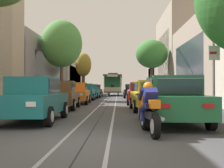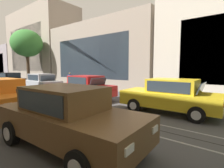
{
  "view_description": "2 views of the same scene",
  "coord_description": "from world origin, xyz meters",
  "px_view_note": "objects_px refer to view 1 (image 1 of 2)",
  "views": [
    {
      "loc": [
        0.74,
        -6.38,
        1.22
      ],
      "look_at": [
        0.12,
        21.79,
        1.55
      ],
      "focal_mm": 46.35,
      "sensor_mm": 36.0,
      "label": 1
    },
    {
      "loc": [
        -5.2,
        6.21,
        2.07
      ],
      "look_at": [
        2.41,
        12.19,
        1.15
      ],
      "focal_mm": 26.63,
      "sensor_mm": 36.0,
      "label": 2
    }
  ],
  "objects_px": {
    "parked_car_teal_fifth_left": "(91,91)",
    "cable_car_trolley": "(113,84)",
    "parked_car_red_mid_right": "(141,93)",
    "street_tree_kerb_right_second": "(152,54)",
    "parked_car_teal_near_left": "(33,99)",
    "parked_car_yellow_second_right": "(150,95)",
    "parked_car_teal_fourth_left": "(85,92)",
    "street_tree_kerb_left_mid": "(83,65)",
    "pedestrian_on_left_pavement": "(169,91)",
    "parked_car_green_near_right": "(172,100)",
    "parked_car_silver_fourth_right": "(137,92)",
    "parked_car_orange_mid_left": "(76,93)",
    "parked_car_maroon_sixth_left": "(95,91)",
    "parked_car_black_fifth_right": "(132,91)",
    "street_sign_post": "(214,74)",
    "fire_hydrant": "(176,102)",
    "street_tree_kerb_left_second": "(62,44)",
    "parked_car_brown_second_left": "(60,95)",
    "motorcycle_with_rider": "(149,109)"
  },
  "relations": [
    {
      "from": "parked_car_teal_fifth_left",
      "to": "cable_car_trolley",
      "type": "distance_m",
      "value": 11.03
    },
    {
      "from": "parked_car_red_mid_right",
      "to": "street_tree_kerb_right_second",
      "type": "xyz_separation_m",
      "value": [
        2.27,
        12.71,
        4.26
      ]
    },
    {
      "from": "parked_car_teal_near_left",
      "to": "street_tree_kerb_right_second",
      "type": "distance_m",
      "value": 24.65
    },
    {
      "from": "parked_car_teal_near_left",
      "to": "parked_car_yellow_second_right",
      "type": "relative_size",
      "value": 1.0
    },
    {
      "from": "parked_car_teal_fourth_left",
      "to": "cable_car_trolley",
      "type": "height_order",
      "value": "cable_car_trolley"
    },
    {
      "from": "street_tree_kerb_left_mid",
      "to": "pedestrian_on_left_pavement",
      "type": "height_order",
      "value": "street_tree_kerb_left_mid"
    },
    {
      "from": "parked_car_green_near_right",
      "to": "parked_car_silver_fourth_right",
      "type": "relative_size",
      "value": 0.99
    },
    {
      "from": "parked_car_teal_near_left",
      "to": "parked_car_yellow_second_right",
      "type": "bearing_deg",
      "value": 46.04
    },
    {
      "from": "parked_car_green_near_right",
      "to": "street_tree_kerb_right_second",
      "type": "height_order",
      "value": "street_tree_kerb_right_second"
    },
    {
      "from": "parked_car_teal_fourth_left",
      "to": "street_tree_kerb_right_second",
      "type": "height_order",
      "value": "street_tree_kerb_right_second"
    },
    {
      "from": "parked_car_orange_mid_left",
      "to": "parked_car_yellow_second_right",
      "type": "xyz_separation_m",
      "value": [
        4.82,
        -6.21,
        0.0
      ]
    },
    {
      "from": "parked_car_maroon_sixth_left",
      "to": "street_tree_kerb_right_second",
      "type": "bearing_deg",
      "value": -33.95
    },
    {
      "from": "parked_car_teal_fifth_left",
      "to": "parked_car_black_fifth_right",
      "type": "bearing_deg",
      "value": 2.82
    },
    {
      "from": "parked_car_orange_mid_left",
      "to": "parked_car_teal_fifth_left",
      "type": "bearing_deg",
      "value": 89.94
    },
    {
      "from": "street_tree_kerb_right_second",
      "to": "cable_car_trolley",
      "type": "bearing_deg",
      "value": 114.59
    },
    {
      "from": "parked_car_red_mid_right",
      "to": "street_sign_post",
      "type": "height_order",
      "value": "street_sign_post"
    },
    {
      "from": "pedestrian_on_left_pavement",
      "to": "fire_hydrant",
      "type": "xyz_separation_m",
      "value": [
        -1.47,
        -10.4,
        -0.5
      ]
    },
    {
      "from": "parked_car_teal_fifth_left",
      "to": "cable_car_trolley",
      "type": "relative_size",
      "value": 0.48
    },
    {
      "from": "street_sign_post",
      "to": "parked_car_black_fifth_right",
      "type": "bearing_deg",
      "value": 93.88
    },
    {
      "from": "parked_car_teal_fourth_left",
      "to": "street_sign_post",
      "type": "bearing_deg",
      "value": -70.46
    },
    {
      "from": "parked_car_teal_fifth_left",
      "to": "parked_car_red_mid_right",
      "type": "relative_size",
      "value": 1.0
    },
    {
      "from": "parked_car_yellow_second_right",
      "to": "cable_car_trolley",
      "type": "distance_m",
      "value": 28.58
    },
    {
      "from": "parked_car_maroon_sixth_left",
      "to": "parked_car_green_near_right",
      "type": "height_order",
      "value": "same"
    },
    {
      "from": "parked_car_red_mid_right",
      "to": "street_tree_kerb_left_mid",
      "type": "xyz_separation_m",
      "value": [
        -6.72,
        21.27,
        3.64
      ]
    },
    {
      "from": "parked_car_red_mid_right",
      "to": "street_tree_kerb_left_mid",
      "type": "distance_m",
      "value": 22.6
    },
    {
      "from": "parked_car_teal_fourth_left",
      "to": "street_tree_kerb_left_second",
      "type": "height_order",
      "value": "street_tree_kerb_left_second"
    },
    {
      "from": "parked_car_silver_fourth_right",
      "to": "fire_hydrant",
      "type": "distance_m",
      "value": 10.91
    },
    {
      "from": "parked_car_orange_mid_left",
      "to": "parked_car_teal_fifth_left",
      "type": "xyz_separation_m",
      "value": [
        0.01,
        11.52,
        0.0
      ]
    },
    {
      "from": "parked_car_brown_second_left",
      "to": "parked_car_teal_fourth_left",
      "type": "bearing_deg",
      "value": 89.74
    },
    {
      "from": "cable_car_trolley",
      "to": "pedestrian_on_left_pavement",
      "type": "relative_size",
      "value": 5.59
    },
    {
      "from": "parked_car_orange_mid_left",
      "to": "parked_car_red_mid_right",
      "type": "relative_size",
      "value": 1.0
    },
    {
      "from": "parked_car_teal_near_left",
      "to": "parked_car_maroon_sixth_left",
      "type": "relative_size",
      "value": 1.0
    },
    {
      "from": "parked_car_orange_mid_left",
      "to": "street_tree_kerb_left_mid",
      "type": "distance_m",
      "value": 21.13
    },
    {
      "from": "parked_car_teal_near_left",
      "to": "fire_hydrant",
      "type": "height_order",
      "value": "parked_car_teal_near_left"
    },
    {
      "from": "street_tree_kerb_right_second",
      "to": "parked_car_maroon_sixth_left",
      "type": "bearing_deg",
      "value": 146.05
    },
    {
      "from": "street_tree_kerb_left_mid",
      "to": "street_sign_post",
      "type": "bearing_deg",
      "value": -75.73
    },
    {
      "from": "street_tree_kerb_left_mid",
      "to": "parked_car_orange_mid_left",
      "type": "bearing_deg",
      "value": -84.58
    },
    {
      "from": "parked_car_maroon_sixth_left",
      "to": "motorcycle_with_rider",
      "type": "distance_m",
      "value": 30.96
    },
    {
      "from": "parked_car_yellow_second_right",
      "to": "motorcycle_with_rider",
      "type": "xyz_separation_m",
      "value": [
        -0.87,
        -7.6,
        -0.15
      ]
    },
    {
      "from": "parked_car_brown_second_left",
      "to": "pedestrian_on_left_pavement",
      "type": "relative_size",
      "value": 2.7
    },
    {
      "from": "motorcycle_with_rider",
      "to": "street_tree_kerb_left_second",
      "type": "bearing_deg",
      "value": 107.57
    },
    {
      "from": "parked_car_orange_mid_left",
      "to": "pedestrian_on_left_pavement",
      "type": "distance_m",
      "value": 9.24
    },
    {
      "from": "street_sign_post",
      "to": "motorcycle_with_rider",
      "type": "bearing_deg",
      "value": -139.39
    },
    {
      "from": "parked_car_teal_near_left",
      "to": "street_sign_post",
      "type": "height_order",
      "value": "street_sign_post"
    },
    {
      "from": "parked_car_teal_near_left",
      "to": "parked_car_teal_fourth_left",
      "type": "bearing_deg",
      "value": 90.59
    },
    {
      "from": "parked_car_teal_near_left",
      "to": "motorcycle_with_rider",
      "type": "relative_size",
      "value": 2.2
    },
    {
      "from": "parked_car_red_mid_right",
      "to": "parked_car_black_fifth_right",
      "type": "xyz_separation_m",
      "value": [
        -0.05,
        12.3,
        0.0
      ]
    },
    {
      "from": "parked_car_yellow_second_right",
      "to": "fire_hydrant",
      "type": "relative_size",
      "value": 5.23
    },
    {
      "from": "parked_car_silver_fourth_right",
      "to": "pedestrian_on_left_pavement",
      "type": "relative_size",
      "value": 2.68
    },
    {
      "from": "parked_car_orange_mid_left",
      "to": "street_sign_post",
      "type": "distance_m",
      "value": 13.41
    }
  ]
}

